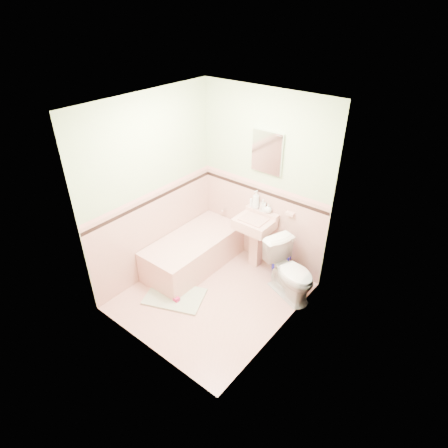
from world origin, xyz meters
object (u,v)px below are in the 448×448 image
Objects in this scene: soap_bottle_left at (256,200)px; shoe at (175,298)px; bathtub at (194,253)px; medicine_cabinet at (267,152)px; sink at (254,243)px; soap_bottle_mid at (263,205)px; toilet at (291,272)px; soap_bottle_right at (268,208)px; bucket at (280,265)px.

soap_bottle_left is 1.73m from shoe.
bathtub is 1.78m from medicine_cabinet.
bathtub is 1.87× the size of sink.
soap_bottle_mid is (0.68, 0.71, 0.72)m from bathtub.
medicine_cabinet is 2.07× the size of soap_bottle_left.
toilet is (0.84, -0.38, -0.62)m from soap_bottle_left.
toilet is at bearing 13.43° from bathtub.
soap_bottle_mid reaches higher than sink.
medicine_cabinet reaches higher than soap_bottle_left.
soap_bottle_left is 2.02× the size of soap_bottle_right.
soap_bottle_mid is 0.90m from bucket.
toilet is (0.63, -0.38, -0.55)m from soap_bottle_right.
toilet is at bearing -43.71° from bucket.
sink is 1.06× the size of toilet.
soap_bottle_right is 0.18× the size of toilet.
bucket is (-0.33, 0.31, -0.24)m from toilet.
soap_bottle_mid reaches higher than shoe.
medicine_cabinet reaches higher than bathtub.
sink is 1.34m from shoe.
bathtub is 0.81m from shoe.
soap_bottle_right is (0.09, -0.03, -0.77)m from medicine_cabinet.
soap_bottle_right is 1.00× the size of shoe.
medicine_cabinet reaches higher than shoe.
bathtub is 8.67× the size of soap_bottle_mid.
bathtub is at bearing -142.07° from sink.
shoe is at bearing -103.77° from medicine_cabinet.
medicine_cabinet is at bearing 78.27° from shoe.
soap_bottle_right is (0.21, 0.00, -0.07)m from soap_bottle_left.
medicine_cabinet is 0.73× the size of toilet.
soap_bottle_right is at bearing 62.78° from sink.
bathtub is 1.22m from soap_bottle_mid.
soap_bottle_right reaches higher than shoe.
bathtub is at bearing -137.42° from soap_bottle_right.
soap_bottle_mid is 1.72m from shoe.
sink is at bearing -91.07° from soap_bottle_mid.
medicine_cabinet reaches higher than sink.
bathtub is at bearing 123.81° from toilet.
soap_bottle_right is at bearing 42.58° from bathtub.
bathtub is at bearing -128.52° from soap_bottle_left.
sink is at bearing -57.47° from soap_bottle_left.
bucket is at bearing -8.96° from soap_bottle_mid.
soap_bottle_left is at bearing 173.10° from bucket.
soap_bottle_right is at bearing -17.95° from medicine_cabinet.
sink is at bearing 95.22° from toilet.
soap_bottle_mid is 0.23× the size of toilet.
medicine_cabinet is at bearing 47.42° from bathtub.
bucket is (0.30, -0.06, -0.79)m from soap_bottle_right.
shoe is at bearing -118.76° from bucket.
soap_bottle_right is 1.73m from shoe.
bathtub is at bearing -133.91° from soap_bottle_mid.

